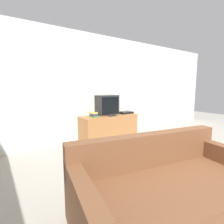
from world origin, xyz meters
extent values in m
plane|color=#9E998E|center=(0.00, 0.00, 0.00)|extent=(14.00, 14.00, 0.00)
cube|color=silver|center=(0.00, 3.03, 1.30)|extent=(9.00, 0.06, 2.60)
cube|color=#9E6638|center=(0.16, 2.71, 0.31)|extent=(1.45, 0.53, 0.63)
cube|color=black|center=(0.18, 2.83, 0.87)|extent=(0.55, 0.30, 0.49)
cube|color=black|center=(0.18, 2.68, 0.87)|extent=(0.47, 0.01, 0.41)
cube|color=brown|center=(-0.84, 0.11, 0.20)|extent=(2.06, 1.30, 0.41)
cube|color=brown|center=(-0.76, 0.50, 0.60)|extent=(1.91, 0.52, 0.38)
cube|color=brown|center=(-1.71, 0.28, 0.31)|extent=(0.32, 0.96, 0.62)
cube|color=#2D753D|center=(-0.27, 2.72, 0.65)|extent=(0.16, 0.22, 0.03)
cube|color=#B72D28|center=(-0.27, 2.72, 0.67)|extent=(0.12, 0.16, 0.02)
cube|color=#23478E|center=(-0.27, 2.71, 0.70)|extent=(0.14, 0.18, 0.02)
cube|color=gold|center=(-0.28, 2.73, 0.72)|extent=(0.16, 0.20, 0.03)
cube|color=#2D2D2D|center=(0.07, 2.55, 0.64)|extent=(0.04, 0.19, 0.02)
cube|color=#2D2D2D|center=(0.20, 2.54, 0.64)|extent=(0.05, 0.14, 0.02)
cube|color=black|center=(0.70, 2.72, 0.65)|extent=(0.36, 0.26, 0.05)
camera|label=1|loc=(-2.23, -0.86, 1.32)|focal=28.00mm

